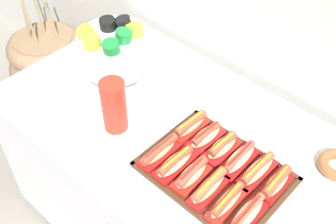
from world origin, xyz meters
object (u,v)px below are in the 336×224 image
hot_dog_2 (192,175)px  hot_dog_7 (206,137)px  hot_dog_0 (159,151)px  hot_dog_10 (257,171)px  punch_bowl (115,49)px  hot_dog_4 (227,202)px  hot_dog_6 (190,126)px  hot_dog_1 (175,163)px  cup_stack (114,106)px  hot_dog_11 (276,183)px  hot_dog_3 (209,187)px  hot_dog_5 (246,215)px  floor_vase (52,75)px  hot_dog_8 (222,147)px  buffet_table (175,184)px  hot_dog_9 (239,159)px  serving_tray (215,172)px

hot_dog_2 → hot_dog_7: bearing=113.9°
hot_dog_0 → hot_dog_10: 0.34m
hot_dog_0 → punch_bowl: bearing=155.6°
hot_dog_4 → hot_dog_6: bearing=150.7°
hot_dog_1 → cup_stack: cup_stack is taller
hot_dog_11 → hot_dog_3: bearing=-132.8°
hot_dog_6 → hot_dog_11: 0.38m
hot_dog_0 → hot_dog_5: size_ratio=0.94×
floor_vase → hot_dog_1: floor_vase is taller
cup_stack → hot_dog_8: bearing=23.5°
hot_dog_0 → hot_dog_6: size_ratio=1.03×
buffet_table → hot_dog_6: 0.41m
hot_dog_8 → hot_dog_9: (0.07, -0.00, -0.00)m
hot_dog_3 → hot_dog_4: bearing=-0.5°
serving_tray → hot_dog_8: hot_dog_8 is taller
serving_tray → hot_dog_9: bearing=65.0°
hot_dog_8 → punch_bowl: size_ratio=0.51×
hot_dog_11 → cup_stack: 0.63m
hot_dog_2 → hot_dog_4: hot_dog_2 is taller
serving_tray → hot_dog_0: hot_dog_0 is taller
floor_vase → serving_tray: bearing=-9.5°
hot_dog_0 → hot_dog_6: bearing=89.5°
hot_dog_1 → buffet_table: bearing=130.9°
hot_dog_2 → hot_dog_5: 0.23m
hot_dog_9 → hot_dog_10: size_ratio=0.98×
floor_vase → hot_dog_6: 1.35m
hot_dog_8 → cup_stack: (-0.38, -0.16, 0.07)m
serving_tray → hot_dog_11: (0.19, 0.08, 0.03)m
hot_dog_0 → hot_dog_5: (0.37, -0.00, 0.00)m
hot_dog_9 → serving_tray: bearing=-115.0°
serving_tray → punch_bowl: punch_bowl is taller
serving_tray → hot_dog_10: hot_dog_10 is taller
punch_bowl → hot_dog_3: bearing=-16.8°
hot_dog_4 → hot_dog_8: (-0.15, 0.17, 0.00)m
hot_dog_7 → hot_dog_11: bearing=-0.5°
hot_dog_2 → hot_dog_7: 0.18m
buffet_table → hot_dog_0: size_ratio=8.44×
floor_vase → hot_dog_2: floor_vase is taller
hot_dog_0 → hot_dog_8: size_ratio=1.11×
hot_dog_11 → hot_dog_8: bearing=179.5°
hot_dog_8 → hot_dog_11: size_ratio=0.98×
buffet_table → hot_dog_9: bearing=2.9°
hot_dog_6 → punch_bowl: 0.45m
buffet_table → hot_dog_1: 0.45m
hot_dog_7 → hot_dog_9: 0.15m
hot_dog_10 → hot_dog_7: bearing=179.5°
punch_bowl → hot_dog_1: bearing=-21.2°
hot_dog_3 → hot_dog_5: bearing=-0.5°
hot_dog_0 → floor_vase: bearing=165.5°
hot_dog_4 → hot_dog_10: 0.17m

